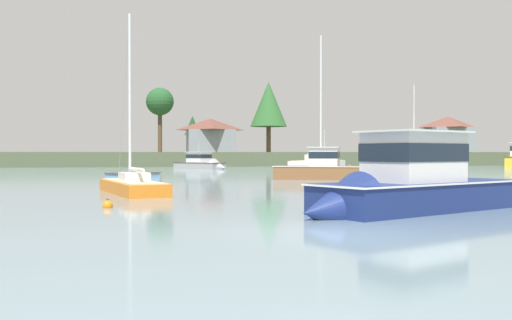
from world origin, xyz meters
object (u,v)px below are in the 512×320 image
mooring_buoy_yellow (114,176)px  mooring_buoy_orange (108,206)px  dinghy_skyblue (133,176)px  cruiser_grey (204,165)px  cruiser_wood (327,172)px  sailboat_white (318,169)px  sailboat_orange (133,189)px  mooring_buoy_red (419,167)px  cruiser_navy (402,193)px

mooring_buoy_yellow → mooring_buoy_orange: mooring_buoy_yellow is taller
dinghy_skyblue → mooring_buoy_orange: bearing=-90.0°
dinghy_skyblue → mooring_buoy_orange: size_ratio=9.95×
cruiser_grey → mooring_buoy_yellow: 22.15m
cruiser_wood → mooring_buoy_orange: 22.27m
cruiser_grey → sailboat_white: bearing=-49.7°
sailboat_orange → mooring_buoy_red: sailboat_orange is taller
sailboat_orange → cruiser_grey: bearing=80.6°
sailboat_orange → dinghy_skyblue: sailboat_orange is taller
sailboat_white → sailboat_orange: (-16.46, -27.39, -0.10)m
cruiser_grey → dinghy_skyblue: size_ratio=1.69×
sailboat_white → sailboat_orange: 31.95m
dinghy_skyblue → mooring_buoy_red: size_ratio=7.46×
cruiser_wood → mooring_buoy_yellow: cruiser_wood is taller
cruiser_wood → cruiser_grey: bearing=102.1°
cruiser_wood → cruiser_navy: size_ratio=0.78×
sailboat_orange → cruiser_navy: bearing=-49.3°
cruiser_wood → sailboat_white: sailboat_white is taller
sailboat_white → mooring_buoy_yellow: 20.42m
cruiser_wood → mooring_buoy_red: 35.76m
mooring_buoy_yellow → dinghy_skyblue: bearing=-65.8°
sailboat_white → mooring_buoy_red: size_ratio=26.34×
sailboat_white → mooring_buoy_red: bearing=38.2°
mooring_buoy_orange → cruiser_wood: bearing=54.3°
cruiser_grey → sailboat_orange: (-6.46, -39.18, -0.26)m
dinghy_skyblue → mooring_buoy_orange: (-0.01, -22.17, -0.09)m
sailboat_white → mooring_buoy_orange: sailboat_white is taller
cruiser_navy → mooring_buoy_yellow: size_ratio=18.85×
cruiser_wood → dinghy_skyblue: bearing=162.5°
cruiser_wood → sailboat_white: 16.54m
cruiser_wood → cruiser_navy: cruiser_navy is taller
sailboat_white → mooring_buoy_orange: (-17.03, -34.11, -0.22)m
mooring_buoy_red → mooring_buoy_yellow: bearing=-148.2°
cruiser_grey → mooring_buoy_yellow: cruiser_grey is taller
cruiser_wood → cruiser_grey: 28.47m
sailboat_white → dinghy_skyblue: bearing=-144.9°
dinghy_skyblue → mooring_buoy_yellow: size_ratio=8.44×
mooring_buoy_orange → sailboat_white: bearing=63.5°
cruiser_wood → mooring_buoy_red: (20.70, 29.16, -0.41)m
mooring_buoy_orange → mooring_buoy_red: (33.70, 47.23, 0.02)m
cruiser_grey → dinghy_skyblue: cruiser_grey is taller
cruiser_grey → mooring_buoy_orange: cruiser_grey is taller
cruiser_grey → mooring_buoy_red: 26.71m
sailboat_orange → sailboat_white: bearing=59.0°
cruiser_navy → mooring_buoy_red: cruiser_navy is taller
cruiser_navy → mooring_buoy_orange: cruiser_navy is taller
mooring_buoy_yellow → mooring_buoy_orange: bearing=-86.7°
sailboat_white → mooring_buoy_orange: 38.13m
cruiser_wood → sailboat_white: size_ratio=0.49×
cruiser_navy → mooring_buoy_red: 56.04m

